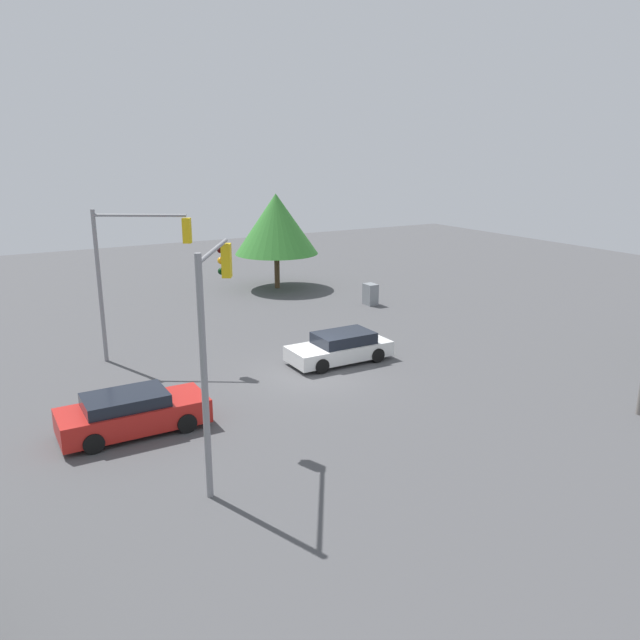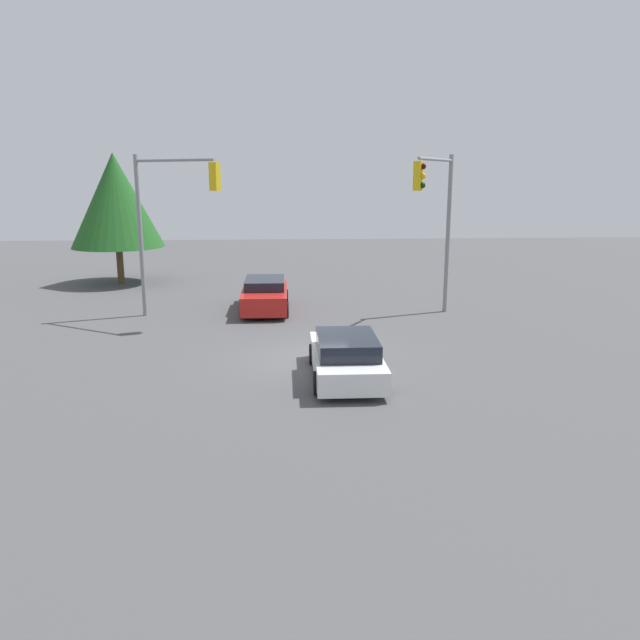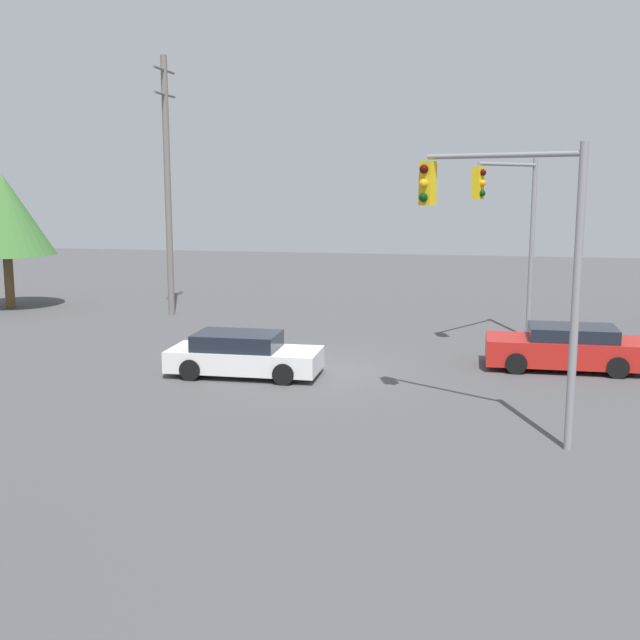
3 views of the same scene
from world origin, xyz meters
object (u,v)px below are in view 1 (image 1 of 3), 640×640
(sedan_red, at_px, (132,413))
(traffic_signal_cross, at_px, (133,259))
(sedan_white, at_px, (340,348))
(electrical_cabinet, at_px, (370,294))
(traffic_signal_main, at_px, (213,319))

(sedan_red, bearing_deg, traffic_signal_cross, 163.63)
(sedan_red, distance_m, sedan_white, 10.07)
(electrical_cabinet, bearing_deg, traffic_signal_cross, 103.59)
(sedan_red, xyz_separation_m, electrical_cabinet, (10.62, -16.79, -0.05))
(traffic_signal_cross, height_order, electrical_cabinet, traffic_signal_cross)
(sedan_red, xyz_separation_m, traffic_signal_main, (-3.73, -1.61, 3.87))
(sedan_red, bearing_deg, sedan_white, 105.20)
(electrical_cabinet, bearing_deg, traffic_signal_main, 133.38)
(sedan_red, relative_size, traffic_signal_cross, 0.72)
(sedan_white, bearing_deg, sedan_red, 105.20)
(traffic_signal_main, height_order, electrical_cabinet, traffic_signal_main)
(sedan_white, relative_size, traffic_signal_cross, 0.69)
(sedan_red, bearing_deg, traffic_signal_main, 23.29)
(sedan_white, height_order, traffic_signal_main, traffic_signal_main)
(electrical_cabinet, bearing_deg, sedan_white, 138.44)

